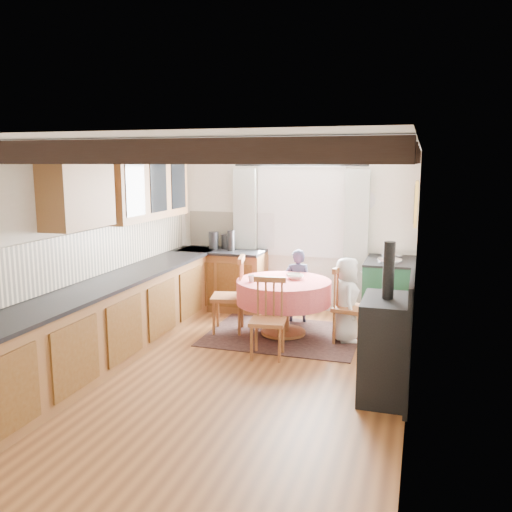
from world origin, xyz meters
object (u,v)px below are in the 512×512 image
(cast_iron_stove, at_px, (387,321))
(chair_near, at_px, (268,319))
(aga_range, at_px, (389,292))
(chair_left, at_px, (228,294))
(child_far, at_px, (298,286))
(chair_right, at_px, (351,305))
(cup, at_px, (251,278))
(dining_table, at_px, (284,308))
(child_right, at_px, (346,300))

(cast_iron_stove, bearing_deg, chair_near, 153.44)
(aga_range, distance_m, cast_iron_stove, 2.42)
(chair_left, distance_m, child_far, 1.06)
(chair_right, bearing_deg, cup, 107.69)
(aga_range, xyz_separation_m, cup, (-1.66, -1.08, 0.31))
(dining_table, xyz_separation_m, cup, (-0.37, -0.20, 0.41))
(aga_range, distance_m, child_right, 0.99)
(cast_iron_stove, xyz_separation_m, child_far, (-1.36, 2.17, -0.23))
(dining_table, bearing_deg, chair_near, -88.48)
(chair_near, bearing_deg, child_far, 82.32)
(chair_near, distance_m, cast_iron_stove, 1.56)
(chair_near, xyz_separation_m, child_far, (0.01, 1.49, 0.06))
(chair_left, relative_size, cup, 11.09)
(chair_near, height_order, cup, chair_near)
(chair_near, bearing_deg, aga_range, 46.50)
(chair_near, height_order, chair_left, chair_left)
(chair_near, height_order, chair_right, chair_right)
(child_far, distance_m, child_right, 1.00)
(child_right, bearing_deg, cup, 84.75)
(dining_table, xyz_separation_m, chair_right, (0.88, -0.03, 0.12))
(chair_left, bearing_deg, child_far, 120.48)
(chair_right, height_order, cup, chair_right)
(aga_range, xyz_separation_m, cast_iron_stove, (0.11, -2.40, 0.29))
(chair_right, distance_m, cup, 1.30)
(chair_left, xyz_separation_m, cast_iron_stove, (2.14, -1.45, 0.24))
(chair_near, xyz_separation_m, chair_left, (-0.77, 0.76, 0.05))
(chair_left, bearing_deg, cup, 57.88)
(chair_near, relative_size, chair_left, 0.90)
(dining_table, bearing_deg, chair_left, -174.93)
(cast_iron_stove, distance_m, cup, 2.20)
(dining_table, xyz_separation_m, child_right, (0.81, 0.02, 0.17))
(chair_near, distance_m, child_right, 1.16)
(chair_left, relative_size, cast_iron_stove, 0.68)
(chair_near, relative_size, child_far, 0.89)
(child_right, bearing_deg, child_far, 34.63)
(child_far, bearing_deg, chair_near, 79.54)
(cup, bearing_deg, chair_right, 7.39)
(chair_left, xyz_separation_m, child_right, (1.55, 0.08, 0.02))
(chair_right, xyz_separation_m, aga_range, (0.41, 0.92, -0.01))
(chair_near, bearing_deg, chair_left, 127.87)
(aga_range, relative_size, child_right, 0.95)
(chair_right, relative_size, child_right, 0.90)
(child_far, relative_size, child_right, 0.97)
(chair_left, xyz_separation_m, cup, (0.37, -0.13, 0.27))
(child_far, xyz_separation_m, child_right, (0.77, -0.64, 0.01))
(cast_iron_stove, bearing_deg, cup, 143.30)
(chair_right, height_order, child_far, child_far)
(chair_right, relative_size, cast_iron_stove, 0.64)
(aga_range, distance_m, cup, 2.00)
(chair_left, height_order, chair_right, chair_left)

